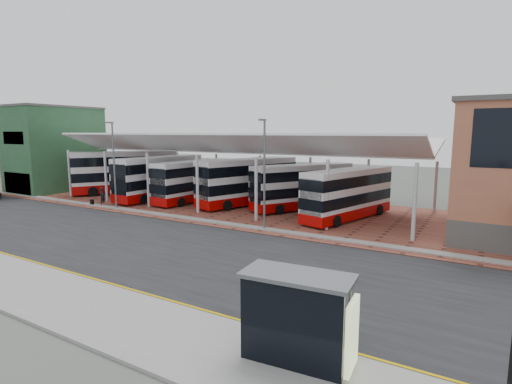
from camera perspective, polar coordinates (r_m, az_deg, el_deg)
ground at (r=25.74m, az=-9.75°, el=-7.69°), size 140.00×140.00×0.00m
road at (r=25.02m, az=-11.25°, el=-8.19°), size 120.00×14.00×0.02m
forecourt at (r=35.47m, az=6.52°, el=-3.07°), size 72.00×16.00×0.06m
sidewalk at (r=20.13m, az=-27.01°, el=-13.01°), size 120.00×4.00×0.14m
north_kerb at (r=30.54m, az=-2.19°, el=-4.85°), size 120.00×0.80×0.14m
yellow_line_near at (r=21.19m, az=-22.35°, el=-11.77°), size 120.00×0.12×0.01m
yellow_line_far at (r=21.36m, az=-21.70°, el=-11.57°), size 120.00×0.12×0.01m
canopy at (r=39.49m, az=-3.48°, el=6.59°), size 37.00×11.63×7.07m
shop_green at (r=54.91m, az=-26.68°, el=5.54°), size 6.40×10.20×10.22m
shop_cream at (r=60.47m, az=-30.04°, el=5.50°), size 6.40×10.20×10.22m
lamp_west at (r=39.26m, az=-19.65°, el=3.99°), size 0.16×0.90×8.07m
lamp_east at (r=28.87m, az=1.18°, el=3.01°), size 0.16×0.90×8.07m
bus_0 at (r=49.40m, az=-18.19°, el=2.71°), size 8.61×11.41×4.86m
bus_1 at (r=44.01m, az=-13.58°, el=1.99°), size 3.00×10.98×4.49m
bus_2 at (r=41.69m, az=-8.73°, el=1.55°), size 3.05×10.25×4.17m
bus_3 at (r=39.16m, az=-1.19°, el=1.45°), size 5.85×11.17×4.51m
bus_4 at (r=37.10m, az=6.61°, el=0.71°), size 7.05×9.86×4.15m
bus_5 at (r=33.55m, az=13.01°, el=-0.32°), size 4.85×10.19×4.10m
pedestrian at (r=41.43m, az=-21.05°, el=-0.61°), size 0.53×0.72×1.79m
suitcase at (r=42.24m, az=-22.38°, el=-1.37°), size 0.33×0.23×0.56m
bus_shelter at (r=12.44m, az=6.78°, el=-16.67°), size 3.58×1.88×2.77m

